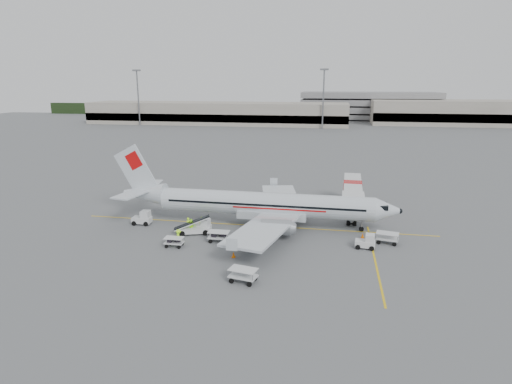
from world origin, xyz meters
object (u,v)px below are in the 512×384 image
at_px(aircraft, 265,188).
at_px(jet_bridge, 352,197).
at_px(belt_loader, 194,223).
at_px(tug_fore, 365,241).
at_px(tug_aft, 142,217).
at_px(tug_mid, 202,225).

distance_m(aircraft, jet_bridge, 13.55).
xyz_separation_m(aircraft, belt_loader, (-7.78, -4.44, -3.40)).
bearing_deg(tug_fore, jet_bridge, 99.83).
relative_size(belt_loader, tug_fore, 2.39).
bearing_deg(aircraft, jet_bridge, 36.76).
xyz_separation_m(aircraft, tug_aft, (-15.30, -2.24, -3.87)).
relative_size(jet_bridge, belt_loader, 3.24).
xyz_separation_m(belt_loader, tug_fore, (19.50, -1.06, -0.55)).
height_order(aircraft, tug_aft, aircraft).
xyz_separation_m(belt_loader, tug_aft, (-7.53, 2.19, -0.47)).
bearing_deg(belt_loader, jet_bridge, 16.18).
relative_size(tug_mid, tug_aft, 0.88).
height_order(aircraft, tug_fore, aircraft).
xyz_separation_m(jet_bridge, belt_loader, (-18.52, -12.27, -0.78)).
height_order(tug_fore, tug_mid, tug_fore).
relative_size(aircraft, belt_loader, 6.90).
distance_m(belt_loader, tug_mid, 1.35).
bearing_deg(tug_mid, tug_fore, 1.99).
height_order(tug_mid, tug_aft, tug_aft).
relative_size(jet_bridge, tug_fore, 7.75).
bearing_deg(tug_aft, belt_loader, -17.82).
relative_size(aircraft, tug_fore, 16.48).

